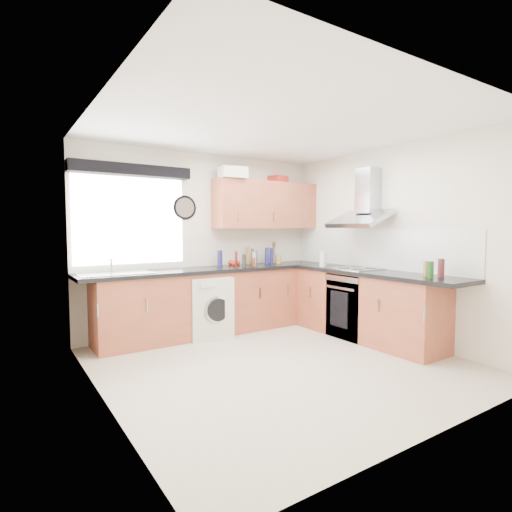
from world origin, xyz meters
TOP-DOWN VIEW (x-y plane):
  - ground_plane at (0.00, 0.00)m, footprint 3.60×3.60m
  - ceiling at (0.00, 0.00)m, footprint 3.60×3.60m
  - wall_back at (0.00, 1.80)m, footprint 3.60×0.02m
  - wall_front at (0.00, -1.80)m, footprint 3.60×0.02m
  - wall_left at (-1.80, 0.00)m, footprint 0.02×3.60m
  - wall_right at (1.80, 0.00)m, footprint 0.02×3.60m
  - window at (-1.05, 1.79)m, footprint 1.40×0.02m
  - window_blind at (-1.05, 1.70)m, footprint 1.50×0.18m
  - splashback at (1.79, 0.30)m, footprint 0.01×3.00m
  - base_cab_back at (-0.10, 1.51)m, footprint 3.00×0.58m
  - base_cab_corner at (1.50, 1.50)m, footprint 0.60×0.60m
  - base_cab_right at (1.51, 0.15)m, footprint 0.58×2.10m
  - worktop_back at (0.00, 1.50)m, footprint 3.60×0.62m
  - worktop_right at (1.50, 0.00)m, footprint 0.62×2.42m
  - sink at (-1.33, 1.50)m, footprint 0.84×0.46m
  - oven at (1.50, 0.30)m, footprint 0.56×0.58m
  - hob_plate at (1.50, 0.30)m, footprint 0.52×0.52m
  - extractor_hood at (1.60, 0.30)m, footprint 0.52×0.78m
  - upper_cabinets at (0.95, 1.62)m, footprint 1.70×0.35m
  - washing_machine at (-0.15, 1.40)m, footprint 0.65×0.64m
  - wall_clock at (-0.31, 1.78)m, footprint 0.34×0.04m
  - casserole at (0.30, 1.52)m, footprint 0.40×0.31m
  - storage_box at (1.24, 1.72)m, footprint 0.30×0.26m
  - utensil_pot at (1.15, 1.70)m, footprint 0.12×0.12m
  - kitchen_roll at (1.35, 0.80)m, footprint 0.11×0.11m
  - tomato_cluster at (0.40, 1.65)m, footprint 0.20×0.20m
  - jar_0 at (0.68, 1.70)m, footprint 0.06×0.06m
  - jar_1 at (0.39, 1.37)m, footprint 0.05×0.05m
  - jar_2 at (0.35, 1.53)m, footprint 0.04×0.04m
  - jar_3 at (0.78, 1.67)m, footprint 0.06×0.06m
  - jar_4 at (1.02, 1.59)m, footprint 0.05×0.05m
  - jar_5 at (0.62, 1.45)m, footprint 0.06×0.06m
  - jar_6 at (0.65, 1.55)m, footprint 0.04×0.04m
  - jar_7 at (1.13, 1.54)m, footprint 0.08×0.08m
  - jar_8 at (0.73, 1.60)m, footprint 0.06×0.06m
  - jar_9 at (0.95, 1.61)m, footprint 0.06×0.06m
  - jar_10 at (0.57, 1.39)m, footprint 0.04×0.04m
  - jar_11 at (0.17, 1.66)m, footprint 0.07×0.07m
  - bottle_0 at (1.57, -0.85)m, footprint 0.07×0.07m
  - bottle_1 at (1.41, -0.83)m, footprint 0.06×0.06m
  - bottle_2 at (1.55, -0.68)m, footprint 0.06×0.06m

SIDE VIEW (x-z plane):
  - ground_plane at x=0.00m, z-range 0.00..0.00m
  - washing_machine at x=-0.15m, z-range 0.00..0.81m
  - oven at x=1.50m, z-range 0.00..0.85m
  - base_cab_back at x=-0.10m, z-range 0.00..0.86m
  - base_cab_corner at x=1.50m, z-range 0.00..0.86m
  - base_cab_right at x=1.51m, z-range 0.00..0.86m
  - worktop_back at x=0.00m, z-range 0.86..0.91m
  - worktop_right at x=1.50m, z-range 0.86..0.91m
  - hob_plate at x=1.50m, z-range 0.91..0.92m
  - tomato_cluster at x=0.40m, z-range 0.91..0.99m
  - sink at x=-1.33m, z-range 0.90..1.00m
  - jar_8 at x=0.73m, z-range 0.91..1.01m
  - jar_10 at x=0.57m, z-range 0.91..1.03m
  - jar_7 at x=1.13m, z-range 0.91..1.04m
  - utensil_pot at x=1.15m, z-range 0.91..1.04m
  - bottle_2 at x=1.55m, z-range 0.91..1.08m
  - jar_1 at x=0.39m, z-range 0.91..1.09m
  - bottle_1 at x=1.41m, z-range 0.91..1.09m
  - jar_5 at x=0.62m, z-range 0.91..1.11m
  - jar_3 at x=0.78m, z-range 0.91..1.11m
  - bottle_0 at x=1.57m, z-range 0.91..1.12m
  - jar_2 at x=0.35m, z-range 0.91..1.12m
  - kitchen_roll at x=1.35m, z-range 0.91..1.13m
  - jar_11 at x=0.17m, z-range 0.91..1.14m
  - jar_4 at x=1.02m, z-range 0.91..1.15m
  - jar_6 at x=0.65m, z-range 0.91..1.16m
  - jar_9 at x=0.95m, z-range 0.91..1.16m
  - jar_0 at x=0.68m, z-range 0.91..1.17m
  - splashback at x=1.79m, z-range 0.91..1.45m
  - wall_back at x=0.00m, z-range 0.00..2.50m
  - wall_front at x=0.00m, z-range 0.00..2.50m
  - wall_left at x=-1.80m, z-range 0.00..2.50m
  - wall_right at x=1.80m, z-range 0.00..2.50m
  - window at x=-1.05m, z-range 1.00..2.10m
  - wall_clock at x=-0.31m, z-range 1.57..1.90m
  - extractor_hood at x=1.60m, z-range 1.44..2.10m
  - upper_cabinets at x=0.95m, z-range 1.45..2.15m
  - window_blind at x=-1.05m, z-range 2.11..2.25m
  - storage_box at x=1.24m, z-range 2.15..2.27m
  - casserole at x=0.30m, z-range 2.15..2.30m
  - ceiling at x=0.00m, z-range 2.49..2.51m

